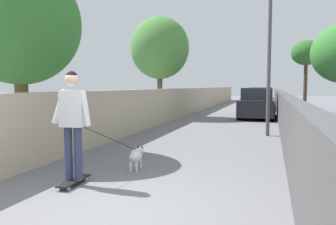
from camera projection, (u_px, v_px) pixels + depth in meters
name	position (u px, v px, depth m)	size (l,w,h in m)	color
ground_plane	(229.00, 117.00, 17.61)	(80.00, 80.00, 0.00)	slate
wall_left	(172.00, 104.00, 16.39)	(48.00, 0.30, 1.51)	tan
fence_right	(282.00, 108.00, 14.91)	(48.00, 0.30, 1.36)	#4C4C4C
tree_right_mid	(306.00, 54.00, 20.90)	(1.82, 1.82, 4.46)	#473523
tree_left_far	(19.00, 25.00, 7.95)	(2.87, 2.87, 4.53)	brown
tree_left_distant	(160.00, 48.00, 17.39)	(3.01, 3.01, 5.19)	brown
lamp_post	(270.00, 36.00, 10.91)	(0.36, 0.36, 4.80)	#4C4C51
skateboard	(74.00, 181.00, 5.61)	(0.81, 0.22, 0.08)	black
person_skateboarder	(72.00, 116.00, 5.52)	(0.23, 0.71, 1.80)	#333859
dog	(136.00, 156.00, 6.62)	(1.56, 0.73, 1.06)	white
car_near	(257.00, 104.00, 17.41)	(4.33, 1.80, 1.54)	black
car_far	(261.00, 99.00, 23.73)	(4.25, 1.80, 1.54)	silver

